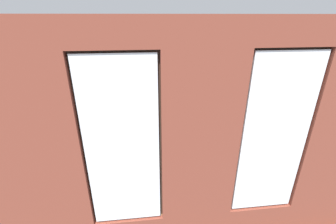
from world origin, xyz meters
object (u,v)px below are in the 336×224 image
at_px(couch_left, 281,144).
at_px(table_plant_small, 173,129).
at_px(remote_black, 149,135).
at_px(candle_jar, 138,138).
at_px(coffee_table, 157,138).
at_px(potted_plant_foreground_right, 84,101).
at_px(papasan_chair, 134,102).
at_px(potted_plant_near_tv, 59,146).
at_px(couch_by_window, 184,195).
at_px(media_console, 52,146).
at_px(potted_plant_mid_room_small, 181,114).
at_px(tv_flatscreen, 48,125).
at_px(potted_plant_between_couches, 261,160).
at_px(remote_silver, 162,138).
at_px(potted_plant_by_left_couch, 243,119).
at_px(cup_ceramic, 157,135).

height_order(couch_left, table_plant_small, couch_left).
bearing_deg(remote_black, candle_jar, -124.47).
height_order(coffee_table, potted_plant_foreground_right, potted_plant_foreground_right).
distance_m(papasan_chair, potted_plant_near_tv, 3.55).
distance_m(couch_left, potted_plant_foreground_right, 6.04).
distance_m(couch_by_window, media_console, 3.58).
height_order(potted_plant_mid_room_small, potted_plant_near_tv, potted_plant_near_tv).
relative_size(coffee_table, potted_plant_foreground_right, 1.25).
relative_size(tv_flatscreen, papasan_chair, 0.82).
xyz_separation_m(couch_left, potted_plant_near_tv, (4.98, 0.27, 0.46)).
distance_m(candle_jar, remote_black, 0.36).
distance_m(couch_left, potted_plant_near_tv, 5.01).
distance_m(remote_black, potted_plant_near_tv, 2.05).
bearing_deg(potted_plant_between_couches, remote_silver, -47.79).
xyz_separation_m(couch_left, remote_black, (3.17, -0.62, 0.11)).
bearing_deg(potted_plant_near_tv, couch_left, -176.95).
bearing_deg(potted_plant_by_left_couch, candle_jar, 17.12).
relative_size(couch_left, papasan_chair, 1.55).
xyz_separation_m(couch_by_window, papasan_chair, (0.97, -4.37, 0.12)).
height_order(remote_black, potted_plant_by_left_couch, potted_plant_by_left_couch).
bearing_deg(coffee_table, remote_silver, 132.86).
height_order(cup_ceramic, potted_plant_near_tv, potted_plant_near_tv).
distance_m(couch_by_window, potted_plant_between_couches, 1.45).
bearing_deg(papasan_chair, couch_left, 140.39).
relative_size(couch_by_window, remote_silver, 10.43).
xyz_separation_m(couch_by_window, coffee_table, (0.34, -1.90, 0.06)).
height_order(coffee_table, potted_plant_mid_room_small, potted_plant_mid_room_small).
bearing_deg(potted_plant_foreground_right, couch_left, 150.59).
distance_m(couch_left, potted_plant_mid_room_small, 2.79).
xyz_separation_m(table_plant_small, media_console, (2.99, -0.04, -0.32)).
relative_size(couch_left, table_plant_small, 7.89).
bearing_deg(couch_left, media_console, -94.27).
relative_size(couch_by_window, cup_ceramic, 22.10).
height_order(table_plant_small, potted_plant_by_left_couch, table_plant_small).
xyz_separation_m(coffee_table, table_plant_small, (-0.42, -0.15, 0.17)).
bearing_deg(media_console, tv_flatscreen, -90.00).
height_order(tv_flatscreen, potted_plant_by_left_couch, tv_flatscreen).
xyz_separation_m(couch_left, table_plant_small, (2.56, -0.66, 0.23)).
height_order(potted_plant_between_couches, potted_plant_near_tv, potted_plant_near_tv).
xyz_separation_m(potted_plant_by_left_couch, potted_plant_near_tv, (4.58, 1.60, 0.40)).
xyz_separation_m(couch_by_window, media_console, (2.91, -2.09, -0.10)).
distance_m(remote_silver, potted_plant_near_tv, 2.25).
distance_m(couch_by_window, remote_black, 2.08).
distance_m(potted_plant_by_left_couch, potted_plant_mid_room_small, 1.81).
distance_m(candle_jar, potted_plant_near_tv, 1.70).
relative_size(coffee_table, potted_plant_mid_room_small, 2.38).
bearing_deg(tv_flatscreen, remote_black, 177.89).
relative_size(remote_black, potted_plant_near_tv, 0.12).
bearing_deg(couch_left, remote_silver, -94.83).
xyz_separation_m(coffee_table, media_console, (2.57, -0.19, -0.15)).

